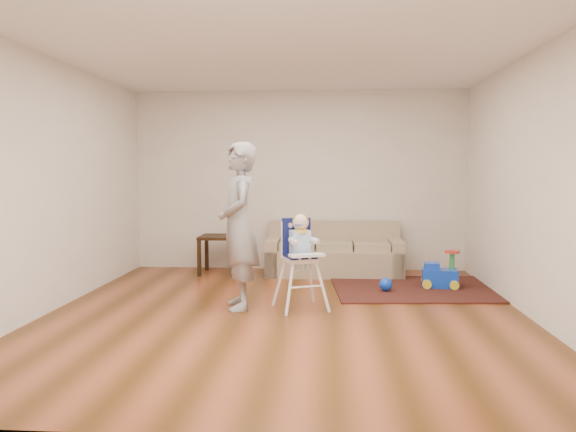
# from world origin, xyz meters

# --- Properties ---
(ground) EXTENTS (5.50, 5.50, 0.00)m
(ground) POSITION_xyz_m (0.00, 0.00, 0.00)
(ground) COLOR #4A260A
(ground) RESTS_ON ground
(room_envelope) EXTENTS (5.04, 5.52, 2.72)m
(room_envelope) POSITION_xyz_m (0.00, 0.53, 1.88)
(room_envelope) COLOR beige
(room_envelope) RESTS_ON ground
(sofa) EXTENTS (1.94, 0.80, 0.75)m
(sofa) POSITION_xyz_m (0.53, 2.30, 0.38)
(sofa) COLOR #978C68
(sofa) RESTS_ON ground
(side_table) EXTENTS (0.56, 0.56, 0.56)m
(side_table) POSITION_xyz_m (-1.13, 2.27, 0.28)
(side_table) COLOR black
(side_table) RESTS_ON ground
(area_rug) EXTENTS (2.26, 1.77, 0.02)m
(area_rug) POSITION_xyz_m (1.61, 1.36, 0.01)
(area_rug) COLOR black
(area_rug) RESTS_ON ground
(ride_on_toy) EXTENTS (0.47, 0.36, 0.48)m
(ride_on_toy) POSITION_xyz_m (1.87, 1.43, 0.26)
(ride_on_toy) COLOR blue
(ride_on_toy) RESTS_ON area_rug
(toy_ball) EXTENTS (0.16, 0.16, 0.16)m
(toy_ball) POSITION_xyz_m (1.16, 1.14, 0.10)
(toy_ball) COLOR blue
(toy_ball) RESTS_ON area_rug
(high_chair) EXTENTS (0.63, 0.63, 1.04)m
(high_chair) POSITION_xyz_m (0.15, 0.24, 0.50)
(high_chair) COLOR white
(high_chair) RESTS_ON ground
(adult) EXTENTS (0.60, 0.75, 1.81)m
(adult) POSITION_xyz_m (-0.52, 0.22, 0.90)
(adult) COLOR gray
(adult) RESTS_ON ground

